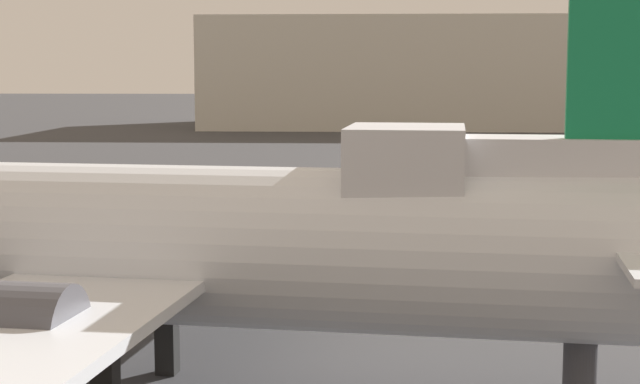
# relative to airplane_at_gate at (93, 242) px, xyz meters

# --- Properties ---
(airplane_at_gate) EXTENTS (33.35, 25.89, 10.61)m
(airplane_at_gate) POSITION_rel_airplane_at_gate_xyz_m (0.00, 0.00, 0.00)
(airplane_at_gate) COLOR silver
(airplane_at_gate) RESTS_ON ground_plane
(terminal_building) EXTENTS (79.00, 27.46, 13.91)m
(terminal_building) POSITION_rel_airplane_at_gate_xyz_m (24.25, 109.62, 3.45)
(terminal_building) COLOR beige
(terminal_building) RESTS_ON ground_plane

